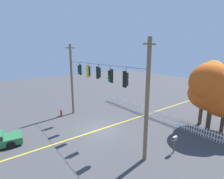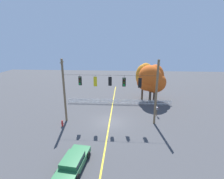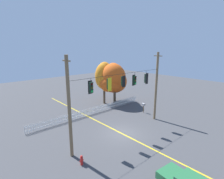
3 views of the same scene
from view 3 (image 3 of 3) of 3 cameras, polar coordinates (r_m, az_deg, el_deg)
name	(u,v)px [view 3 (image 3 of 3)]	position (r m, az deg, el deg)	size (l,w,h in m)	color
ground	(122,133)	(19.36, 3.15, -14.12)	(80.00, 80.00, 0.00)	#424244
lane_centerline_stripe	(122,133)	(19.36, 3.15, -14.11)	(0.16, 36.00, 0.01)	gold
signal_support_span	(122,95)	(17.78, 3.33, -1.72)	(12.18, 1.10, 8.47)	brown
traffic_signal_westbound_side	(91,87)	(15.09, -6.88, 0.69)	(0.43, 0.38, 1.40)	black
traffic_signal_northbound_secondary	(109,84)	(16.28, -1.03, 1.75)	(0.43, 0.38, 1.43)	black
traffic_signal_southbound_primary	(123,81)	(17.53, 3.61, 2.73)	(0.43, 0.38, 1.33)	black
traffic_signal_eastbound_side	(135,80)	(18.84, 7.36, 3.01)	(0.43, 0.38, 1.46)	black
traffic_signal_northbound_primary	(146,78)	(20.33, 11.04, 3.59)	(0.43, 0.38, 1.53)	black
white_picket_fence	(93,111)	(24.46, -6.19, -6.86)	(17.77, 0.06, 0.98)	white
autumn_maple_near_fence	(105,77)	(28.39, -2.30, 4.10)	(3.17, 3.28, 6.75)	brown
autumn_maple_mid	(113,78)	(28.09, 0.48, 3.65)	(4.22, 3.90, 6.60)	#473828
autumn_oak_far_east	(113,79)	(29.47, 0.42, 3.60)	(4.19, 4.64, 6.53)	#473828
fire_hydrant	(82,160)	(14.91, -9.88, -21.77)	(0.38, 0.22, 0.82)	red
roadside_mailbox	(144,105)	(25.08, 10.27, -5.00)	(0.25, 0.44, 1.36)	brown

